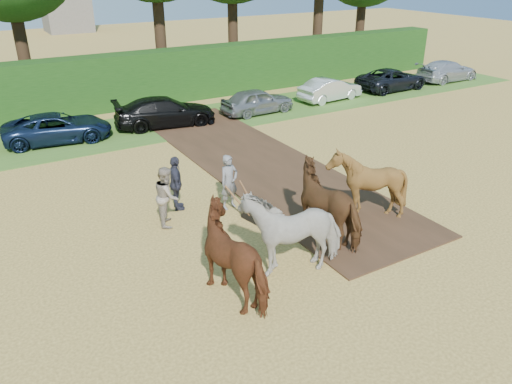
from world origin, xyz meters
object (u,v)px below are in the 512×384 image
at_px(spectator_near, 167,196).
at_px(parked_cars, 232,103).
at_px(plough_team, 310,213).
at_px(spectator_far, 176,183).

relative_size(spectator_near, parked_cars, 0.05).
bearing_deg(spectator_near, plough_team, -118.44).
xyz_separation_m(plough_team, parked_cars, (4.60, 13.32, -0.44)).
bearing_deg(spectator_far, parked_cars, -22.41).
height_order(spectator_near, spectator_far, spectator_near).
relative_size(plough_team, parked_cars, 0.19).
distance_m(spectator_near, plough_team, 4.61).
relative_size(spectator_near, plough_team, 0.25).
relative_size(spectator_far, parked_cars, 0.05).
distance_m(plough_team, parked_cars, 14.10).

